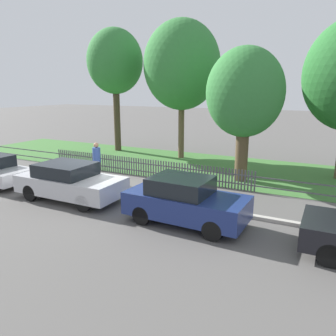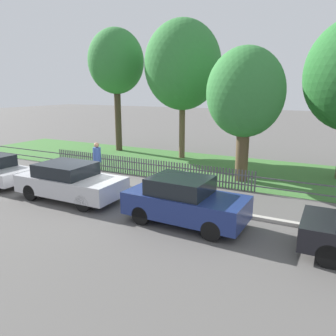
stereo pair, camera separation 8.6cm
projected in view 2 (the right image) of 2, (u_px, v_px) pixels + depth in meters
The scene contains 11 objects.
ground_plane at pixel (104, 193), 13.41m from camera, with size 120.00×120.00×0.00m, color #565451.
kerb_stone at pixel (105, 191), 13.48m from camera, with size 28.27×0.20×0.12m, color #B2ADA3.
grass_strip at pixel (174, 163), 18.89m from camera, with size 28.27×6.69×0.01m, color #3D7033.
park_fence at pixel (143, 167), 15.91m from camera, with size 28.27×0.05×0.88m.
parked_car_black_saloon at pixel (70, 181), 12.52m from camera, with size 4.18×1.86×1.41m.
parked_car_navy_estate at pixel (184, 201), 10.24m from camera, with size 3.84×1.79×1.48m.
covered_motorcycle at pixel (176, 179), 13.09m from camera, with size 1.95×0.86×1.00m.
tree_nearest_kerb at pixel (116, 62), 21.42m from camera, with size 3.65×3.65×8.02m.
tree_behind_motorcycle at pixel (183, 66), 19.04m from camera, with size 4.48×4.48×8.08m.
tree_mid_park at pixel (245, 94), 14.35m from camera, with size 3.42×3.42×5.98m.
pedestrian_near_fence at pixel (97, 159), 15.07m from camera, with size 0.46×0.46×1.78m.
Camera 2 is at (8.27, -10.11, 4.14)m, focal length 35.00 mm.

